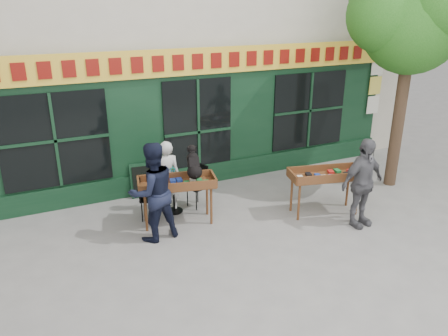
{
  "coord_description": "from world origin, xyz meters",
  "views": [
    {
      "loc": [
        -3.74,
        -7.02,
        4.22
      ],
      "look_at": [
        -0.18,
        0.5,
        1.07
      ],
      "focal_mm": 35.0,
      "sensor_mm": 36.0,
      "label": 1
    }
  ],
  "objects_px": {
    "book_cart_right": "(326,177)",
    "bistro_table": "(174,189)",
    "woman": "(167,176)",
    "man_left": "(153,192)",
    "dog": "(194,162)",
    "man_right": "(362,183)",
    "book_cart_center": "(177,185)"
  },
  "relations": [
    {
      "from": "book_cart_right",
      "to": "bistro_table",
      "type": "distance_m",
      "value": 3.21
    },
    {
      "from": "woman",
      "to": "bistro_table",
      "type": "relative_size",
      "value": 2.06
    },
    {
      "from": "bistro_table",
      "to": "dog",
      "type": "bearing_deg",
      "value": -64.25
    },
    {
      "from": "bistro_table",
      "to": "man_left",
      "type": "height_order",
      "value": "man_left"
    },
    {
      "from": "book_cart_center",
      "to": "woman",
      "type": "relative_size",
      "value": 1.02
    },
    {
      "from": "book_cart_right",
      "to": "bistro_table",
      "type": "bearing_deg",
      "value": 167.65
    },
    {
      "from": "book_cart_right",
      "to": "man_left",
      "type": "height_order",
      "value": "man_left"
    },
    {
      "from": "dog",
      "to": "man_left",
      "type": "distance_m",
      "value": 1.08
    },
    {
      "from": "bistro_table",
      "to": "book_cart_center",
      "type": "bearing_deg",
      "value": -100.13
    },
    {
      "from": "book_cart_center",
      "to": "bistro_table",
      "type": "xyz_separation_m",
      "value": [
        0.09,
        0.49,
        -0.28
      ]
    },
    {
      "from": "dog",
      "to": "bistro_table",
      "type": "xyz_separation_m",
      "value": [
        -0.26,
        0.54,
        -0.75
      ]
    },
    {
      "from": "book_cart_right",
      "to": "man_left",
      "type": "distance_m",
      "value": 3.61
    },
    {
      "from": "bistro_table",
      "to": "book_cart_right",
      "type": "bearing_deg",
      "value": -25.93
    },
    {
      "from": "woman",
      "to": "man_left",
      "type": "xyz_separation_m",
      "value": [
        -0.61,
        -1.06,
        0.17
      ]
    },
    {
      "from": "book_cart_center",
      "to": "man_right",
      "type": "height_order",
      "value": "man_right"
    },
    {
      "from": "woman",
      "to": "man_right",
      "type": "xyz_separation_m",
      "value": [
        3.27,
        -2.31,
        0.13
      ]
    },
    {
      "from": "man_left",
      "to": "book_cart_right",
      "type": "bearing_deg",
      "value": 162.92
    },
    {
      "from": "dog",
      "to": "man_right",
      "type": "distance_m",
      "value": 3.35
    },
    {
      "from": "woman",
      "to": "book_cart_right",
      "type": "height_order",
      "value": "woman"
    },
    {
      "from": "dog",
      "to": "bistro_table",
      "type": "distance_m",
      "value": 0.96
    },
    {
      "from": "book_cart_center",
      "to": "man_right",
      "type": "xyz_separation_m",
      "value": [
        3.27,
        -1.66,
        0.09
      ]
    },
    {
      "from": "dog",
      "to": "bistro_table",
      "type": "bearing_deg",
      "value": 127.93
    },
    {
      "from": "woman",
      "to": "book_cart_right",
      "type": "bearing_deg",
      "value": 164.49
    },
    {
      "from": "man_right",
      "to": "book_cart_center",
      "type": "bearing_deg",
      "value": 146.69
    },
    {
      "from": "bistro_table",
      "to": "woman",
      "type": "bearing_deg",
      "value": 119.29
    },
    {
      "from": "man_right",
      "to": "dog",
      "type": "bearing_deg",
      "value": 144.73
    },
    {
      "from": "woman",
      "to": "man_left",
      "type": "relative_size",
      "value": 0.82
    },
    {
      "from": "book_cart_center",
      "to": "man_right",
      "type": "bearing_deg",
      "value": -14.72
    },
    {
      "from": "dog",
      "to": "man_right",
      "type": "bearing_deg",
      "value": -16.67
    },
    {
      "from": "book_cart_right",
      "to": "woman",
      "type": "bearing_deg",
      "value": 165.89
    },
    {
      "from": "book_cart_right",
      "to": "bistro_table",
      "type": "relative_size",
      "value": 2.11
    },
    {
      "from": "dog",
      "to": "book_cart_right",
      "type": "height_order",
      "value": "dog"
    }
  ]
}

